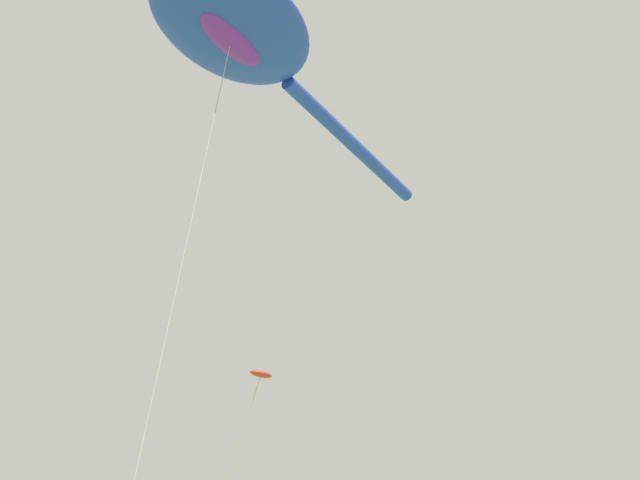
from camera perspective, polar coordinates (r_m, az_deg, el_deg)
The scene contains 2 objects.
big_show_kite at distance 21.09m, azimuth -6.29°, elevation 15.91°, with size 12.59×7.98×16.99m.
small_kite_triangle_green at distance 15.09m, azimuth -4.97°, elevation -11.41°, with size 0.64×2.04×6.36m.
Camera 1 is at (-10.13, 4.22, 1.79)m, focal length 40.44 mm.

